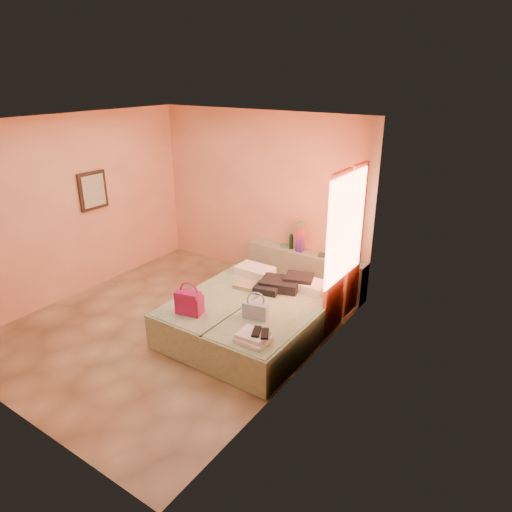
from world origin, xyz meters
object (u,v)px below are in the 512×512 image
at_px(bed_right, 277,329).
at_px(blue_handbag, 256,310).
at_px(water_bottle, 291,242).
at_px(green_book, 324,255).
at_px(bed_left, 223,310).
at_px(magenta_handbag, 189,302).
at_px(towel_stack, 253,338).
at_px(headboard_ledge, 305,270).
at_px(flower_vase, 347,254).

height_order(bed_right, blue_handbag, blue_handbag).
distance_m(water_bottle, green_book, 0.61).
xyz_separation_m(bed_right, water_bottle, (-0.79, 1.70, 0.52)).
relative_size(bed_left, water_bottle, 8.18).
height_order(green_book, magenta_handbag, magenta_handbag).
height_order(magenta_handbag, towel_stack, magenta_handbag).
distance_m(magenta_handbag, towel_stack, 1.05).
xyz_separation_m(bed_right, green_book, (-0.19, 1.71, 0.42)).
distance_m(headboard_ledge, bed_right, 1.78).
bearing_deg(magenta_handbag, headboard_ledge, 67.60).
xyz_separation_m(flower_vase, magenta_handbag, (-1.11, -2.33, -0.13)).
height_order(green_book, blue_handbag, blue_handbag).
bearing_deg(magenta_handbag, water_bottle, 74.19).
distance_m(headboard_ledge, flower_vase, 0.85).
height_order(water_bottle, flower_vase, flower_vase).
height_order(headboard_ledge, magenta_handbag, magenta_handbag).
bearing_deg(towel_stack, water_bottle, 110.77).
relative_size(bed_right, water_bottle, 8.18).
xyz_separation_m(water_bottle, blue_handbag, (0.64, -1.97, -0.17)).
bearing_deg(blue_handbag, magenta_handbag, -167.04).
distance_m(headboard_ledge, towel_stack, 2.54).
xyz_separation_m(water_bottle, green_book, (0.60, 0.01, -0.11)).
bearing_deg(bed_left, water_bottle, 86.08).
distance_m(headboard_ledge, blue_handbag, 2.03).
xyz_separation_m(headboard_ledge, bed_right, (0.52, -1.70, -0.08)).
bearing_deg(headboard_ledge, flower_vase, -1.46).
height_order(water_bottle, towel_stack, water_bottle).
xyz_separation_m(headboard_ledge, towel_stack, (0.65, -2.45, 0.23)).
xyz_separation_m(flower_vase, blue_handbag, (-0.35, -1.96, -0.19)).
distance_m(headboard_ledge, bed_left, 1.74).
distance_m(flower_vase, towel_stack, 2.44).
bearing_deg(towel_stack, bed_right, 100.11).
relative_size(headboard_ledge, green_book, 10.76).
xyz_separation_m(headboard_ledge, water_bottle, (-0.27, -0.00, 0.45)).
bearing_deg(towel_stack, flower_vase, 88.50).
height_order(headboard_ledge, green_book, green_book).
height_order(bed_right, flower_vase, flower_vase).
relative_size(water_bottle, magenta_handbag, 0.74).
distance_m(bed_left, bed_right, 0.90).
bearing_deg(blue_handbag, bed_left, 146.33).
bearing_deg(water_bottle, green_book, 1.03).
bearing_deg(headboard_ledge, bed_left, -102.62).
xyz_separation_m(bed_left, flower_vase, (1.10, 1.68, 0.54)).
relative_size(green_book, magenta_handbag, 0.58).
bearing_deg(green_book, blue_handbag, -103.22).
height_order(water_bottle, green_book, water_bottle).
bearing_deg(magenta_handbag, flower_vase, 51.68).
bearing_deg(magenta_handbag, bed_left, 76.07).
bearing_deg(water_bottle, bed_left, -93.60).
xyz_separation_m(magenta_handbag, towel_stack, (1.04, -0.09, -0.10)).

